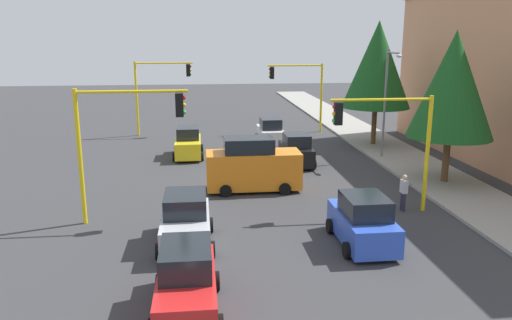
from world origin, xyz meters
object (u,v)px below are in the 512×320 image
Objects in this scene: traffic_signal_near_left at (388,131)px; street_lamp_curbside at (388,93)px; traffic_signal_far_right at (159,83)px; pedestrian_crossing at (404,191)px; traffic_signal_far_left at (300,84)px; car_yellow at (188,144)px; car_white at (270,132)px; car_blue at (363,222)px; traffic_signal_near_right at (123,129)px; car_silver at (186,222)px; tree_roadside_near at (453,85)px; car_red at (187,283)px; delivery_van_orange at (253,166)px; car_black at (296,151)px; tree_roadside_mid at (377,65)px.

street_lamp_curbside reaches higher than traffic_signal_near_left.
pedestrian_crossing is (19.96, 12.28, -3.26)m from traffic_signal_far_right.
traffic_signal_far_right reaches higher than pedestrian_crossing.
car_yellow is (8.04, -9.04, -3.10)m from traffic_signal_far_left.
street_lamp_curbside is 1.84× the size of car_white.
car_blue is at bearing -40.81° from pedestrian_crossing.
traffic_signal_near_left is 2.97m from pedestrian_crossing.
car_yellow is (-11.96, 2.35, -3.15)m from traffic_signal_near_right.
car_silver is (-0.74, -6.67, 0.00)m from car_blue.
tree_roadside_near is at bearing 45.41° from traffic_signal_far_right.
street_lamp_curbside is 4.12× the size of pedestrian_crossing.
car_red is (19.63, 0.31, 0.00)m from car_yellow.
delivery_van_orange is 8.68m from car_yellow.
traffic_signal_far_left reaches higher than car_yellow.
car_black is 0.97× the size of car_white.
tree_roadside_mid is 21.88m from car_silver.
tree_roadside_mid reaches higher than car_black.
tree_roadside_near is 15.88m from car_silver.
car_black is 6.37m from car_white.
traffic_signal_far_left is 0.81× the size of street_lamp_curbside.
car_red is at bearing -31.02° from tree_roadside_mid.
traffic_signal_near_left is at bearing -87.52° from pedestrian_crossing.
car_blue and car_white have the same top height.
pedestrian_crossing is (-0.04, 12.25, -3.13)m from traffic_signal_near_right.
tree_roadside_near is at bearing 90.00° from delivery_van_orange.
delivery_van_orange is (-4.00, -5.54, -2.45)m from traffic_signal_near_left.
traffic_signal_near_right is 0.82× the size of street_lamp_curbside.
traffic_signal_far_right is 28.00m from car_red.
car_white is (-15.32, -3.03, -2.84)m from traffic_signal_near_left.
traffic_signal_far_right is 1.23× the size of delivery_van_orange.
traffic_signal_near_left is at bearing 54.15° from delivery_van_orange.
traffic_signal_far_right is 1.05× the size of traffic_signal_far_left.
tree_roadside_near is at bearing 16.72° from traffic_signal_far_left.
traffic_signal_far_right is at bearing -148.39° from pedestrian_crossing.
car_yellow and car_silver have the same top height.
street_lamp_curbside is at bearing 49.15° from car_white.
tree_roadside_mid is 2.24× the size of car_silver.
traffic_signal_far_right is 18.19m from street_lamp_curbside.
car_yellow is (-15.45, -6.84, -0.00)m from car_blue.
street_lamp_curbside is 17.83m from car_silver.
car_blue is 1.02× the size of car_white.
traffic_signal_far_right reaches higher than car_white.
car_yellow is 1.00× the size of car_white.
traffic_signal_near_left reaches higher than pedestrian_crossing.
traffic_signal_far_right is 14.62m from car_black.
traffic_signal_far_right is 11.43m from traffic_signal_far_left.
traffic_signal_far_right is 23.01m from traffic_signal_near_left.
traffic_signal_near_left is 9.65m from car_silver.
car_white is (-11.32, 2.50, -0.39)m from delivery_van_orange.
pedestrian_crossing is (19.96, 0.86, -3.09)m from traffic_signal_far_left.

